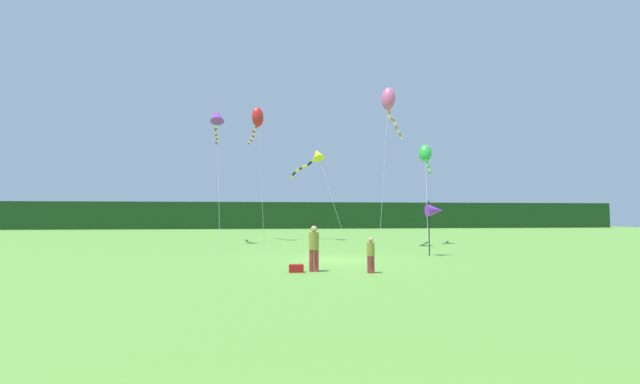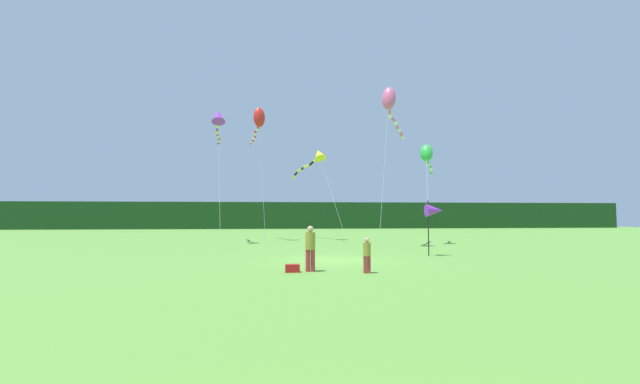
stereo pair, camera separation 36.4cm
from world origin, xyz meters
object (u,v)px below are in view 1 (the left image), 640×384
object	(u,v)px
kite_green	(425,155)
kite_rainbow	(389,103)
banner_flag_pole	(435,211)
kite_purple	(217,119)
cooler_box	(296,268)
kite_red	(257,119)
person_adult	(314,246)
kite_yellow	(314,157)
person_child	(371,253)

from	to	relation	value
kite_green	kite_rainbow	xyz separation A→B (m)	(-3.41, -2.20, 3.23)
banner_flag_pole	kite_purple	world-z (taller)	kite_purple
cooler_box	kite_red	bearing A→B (deg)	97.18
person_adult	cooler_box	bearing A→B (deg)	-169.57
kite_yellow	kite_red	world-z (taller)	kite_red
person_child	kite_red	size ratio (longest dim) A/B	0.12
kite_rainbow	kite_purple	bearing A→B (deg)	160.97
kite_purple	kite_rainbow	world-z (taller)	kite_rainbow
person_adult	kite_purple	world-z (taller)	kite_purple
kite_yellow	banner_flag_pole	bearing A→B (deg)	-70.08
kite_purple	kite_green	size ratio (longest dim) A/B	1.35
cooler_box	kite_red	distance (m)	21.41
person_adult	person_child	bearing A→B (deg)	-17.19
person_child	kite_green	xyz separation A→B (m)	(7.70, 14.16, 5.97)
cooler_box	kite_red	xyz separation A→B (m)	(-2.36, 18.71, 10.14)
banner_flag_pole	kite_rainbow	xyz separation A→B (m)	(-0.70, 6.00, 7.55)
person_adult	person_child	xyz separation A→B (m)	(2.08, -0.64, -0.24)
kite_red	kite_green	size ratio (longest dim) A/B	1.47
person_adult	kite_rainbow	distance (m)	15.78
person_child	kite_rainbow	world-z (taller)	kite_rainbow
kite_green	kite_rainbow	bearing A→B (deg)	-147.13
kite_yellow	kite_purple	xyz separation A→B (m)	(-7.89, -3.92, 2.28)
banner_flag_pole	person_adult	bearing A→B (deg)	-143.03
banner_flag_pole	kite_yellow	distance (m)	15.84
kite_rainbow	cooler_box	bearing A→B (deg)	-121.68
cooler_box	kite_red	world-z (taller)	kite_red
banner_flag_pole	person_child	bearing A→B (deg)	-129.88
person_child	banner_flag_pole	world-z (taller)	banner_flag_pole
cooler_box	banner_flag_pole	xyz separation A→B (m)	(7.76, 5.45, 2.24)
cooler_box	kite_rainbow	bearing A→B (deg)	58.32
cooler_box	kite_yellow	world-z (taller)	kite_yellow
person_child	kite_purple	bearing A→B (deg)	116.37
banner_flag_pole	kite_red	bearing A→B (deg)	127.35
kite_red	kite_green	xyz separation A→B (m)	(12.83, -5.06, -3.57)
banner_flag_pole	kite_rainbow	size ratio (longest dim) A/B	0.27
kite_purple	person_adult	bearing A→B (deg)	-69.07
cooler_box	kite_rainbow	distance (m)	16.64
person_adult	kite_green	bearing A→B (deg)	54.12
kite_green	person_adult	bearing A→B (deg)	-125.88
person_adult	kite_red	xyz separation A→B (m)	(-3.05, 18.58, 9.31)
person_child	cooler_box	bearing A→B (deg)	169.45
kite_yellow	kite_rainbow	size ratio (longest dim) A/B	0.83
banner_flag_pole	kite_yellow	bearing A→B (deg)	109.92
person_adult	kite_red	distance (m)	21.00
person_child	cooler_box	xyz separation A→B (m)	(-2.77, 0.52, -0.59)
person_adult	kite_yellow	world-z (taller)	kite_yellow
kite_purple	kite_red	xyz separation A→B (m)	(2.91, 3.01, 0.76)
banner_flag_pole	kite_rainbow	distance (m)	9.67
kite_purple	kite_red	size ratio (longest dim) A/B	0.91
kite_purple	kite_green	world-z (taller)	kite_purple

